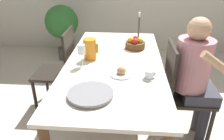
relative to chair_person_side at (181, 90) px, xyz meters
The scene contains 13 objects.
ground_plane 0.80m from the chair_person_side, behind, with size 20.00×20.00×0.00m, color beige.
dining_table 0.65m from the chair_person_side, behind, with size 0.88×1.81×0.73m.
chair_person_side is the anchor object (origin of this frame).
chair_opposite 1.30m from the chair_person_side, 163.81° to the left, with size 0.42×0.42×0.93m.
person_seated 0.23m from the chair_person_side, 19.47° to the right, with size 0.39×0.41×1.18m.
red_pitcher 0.93m from the chair_person_side, behind, with size 0.15×0.12×0.20m.
wine_glass_water 0.98m from the chair_person_side, behind, with size 0.07×0.07×0.20m.
teacup_near_person 0.48m from the chair_person_side, 144.98° to the right, with size 0.13×0.13×0.07m.
serving_tray 0.95m from the chair_person_side, 145.40° to the right, with size 0.32×0.32×0.03m.
bread_plate 0.64m from the chair_person_side, 161.24° to the right, with size 0.19×0.19×0.08m.
fruit_bowl 0.67m from the chair_person_side, 135.10° to the left, with size 0.21×0.21×0.13m.
candlestick_tall 0.83m from the chair_person_side, 121.61° to the left, with size 0.06×0.06×0.34m.
potted_plant 2.38m from the chair_person_side, 132.90° to the left, with size 0.55×0.55×0.94m.
Camera 1 is at (0.12, -1.84, 1.57)m, focal length 35.00 mm.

